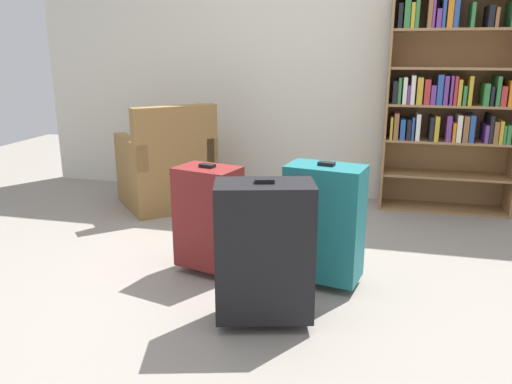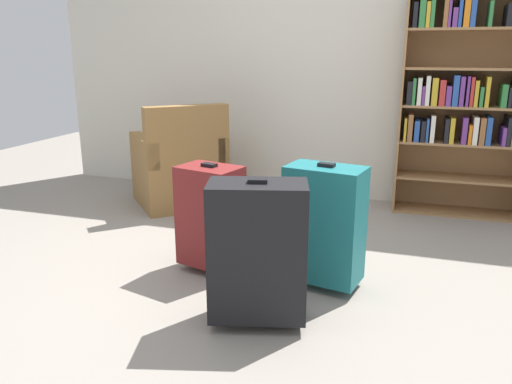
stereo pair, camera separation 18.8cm
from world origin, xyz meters
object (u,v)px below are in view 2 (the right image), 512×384
suitcase_dark_red (211,216)px  suitcase_black (257,251)px  suitcase_teal (324,224)px  armchair (180,169)px  mug (228,205)px  bookshelf (467,97)px

suitcase_dark_red → suitcase_black: 0.70m
suitcase_teal → armchair: bearing=140.7°
mug → suitcase_black: suitcase_black is taller
suitcase_dark_red → suitcase_black: size_ratio=0.91×
suitcase_black → armchair: bearing=126.0°
bookshelf → suitcase_dark_red: bearing=-131.7°
bookshelf → suitcase_teal: (-0.82, -1.71, -0.59)m
suitcase_black → suitcase_teal: bearing=65.6°
armchair → suitcase_dark_red: (0.80, -1.22, 0.04)m
mug → suitcase_teal: bearing=-48.8°
armchair → suitcase_dark_red: bearing=-56.7°
suitcase_teal → suitcase_dark_red: bearing=179.4°
mug → suitcase_dark_red: bearing=-74.1°
armchair → mug: armchair is taller
bookshelf → mug: bookshelf is taller
armchair → suitcase_black: size_ratio=1.32×
suitcase_dark_red → bookshelf: bearing=48.3°
bookshelf → suitcase_dark_red: (-1.52, -1.71, -0.61)m
suitcase_teal → suitcase_black: size_ratio=0.98×
bookshelf → mug: size_ratio=14.75×
armchair → suitcase_black: bearing=-54.0°
armchair → suitcase_black: 2.16m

